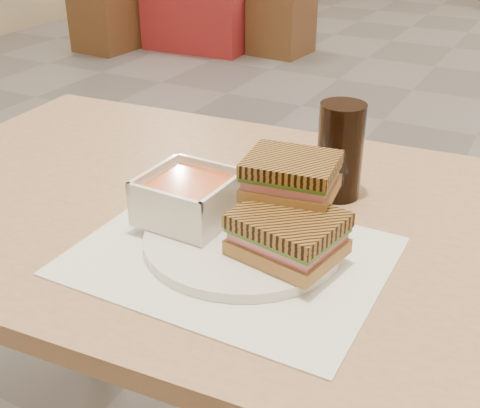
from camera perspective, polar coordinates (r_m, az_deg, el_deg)
The scene contains 9 objects.
main_table at distance 0.97m, azimuth 0.61°, elevation -6.67°, with size 1.25×0.79×0.75m.
tray_liner at distance 0.80m, azimuth -0.88°, elevation -4.82°, with size 0.39×0.31×0.00m.
plate at distance 0.82m, azimuth 0.32°, elevation -3.32°, with size 0.27×0.27×0.01m.
soup_bowl at distance 0.85m, azimuth -4.75°, elevation 0.44°, with size 0.12×0.12×0.06m.
panini_lower at distance 0.77m, azimuth 4.46°, elevation -2.75°, with size 0.14×0.13×0.06m.
panini_upper at distance 0.80m, azimuth 4.75°, elevation 2.60°, with size 0.13×0.11×0.05m.
cola_glass at distance 0.94m, azimuth 9.25°, elevation 4.87°, with size 0.07×0.07×0.15m.
bg_chair_0l at distance 5.02m, azimuth -12.45°, elevation 16.18°, with size 0.40×0.40×0.43m.
bg_chair_0r at distance 4.82m, azimuth 3.86°, elevation 16.35°, with size 0.43×0.43×0.45m.
Camera 1 is at (0.34, -2.61, 1.18)m, focal length 46.01 mm.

